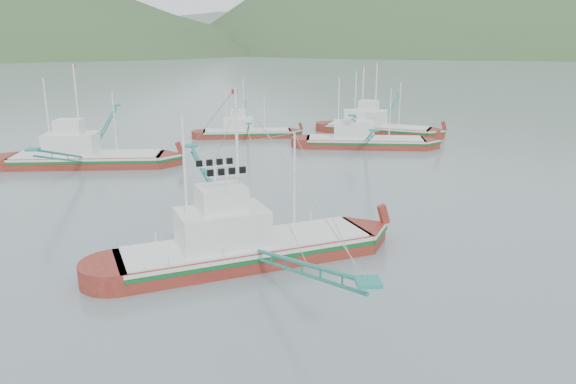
{
  "coord_description": "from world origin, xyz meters",
  "views": [
    {
      "loc": [
        -1.8,
        -31.7,
        13.95
      ],
      "look_at": [
        0.0,
        6.0,
        3.2
      ],
      "focal_mm": 35.0,
      "sensor_mm": 36.0,
      "label": 1
    }
  ],
  "objects_px": {
    "bg_boat_left": "(85,152)",
    "bg_boat_far": "(246,129)",
    "main_boat": "(245,227)",
    "bg_boat_extra": "(378,119)",
    "bg_boat_right": "(364,135)"
  },
  "relations": [
    {
      "from": "bg_boat_right",
      "to": "main_boat",
      "type": "bearing_deg",
      "value": -103.99
    },
    {
      "from": "main_boat",
      "to": "bg_boat_left",
      "type": "distance_m",
      "value": 32.59
    },
    {
      "from": "main_boat",
      "to": "bg_boat_right",
      "type": "relative_size",
      "value": 1.05
    },
    {
      "from": "bg_boat_far",
      "to": "bg_boat_right",
      "type": "bearing_deg",
      "value": -30.46
    },
    {
      "from": "main_boat",
      "to": "bg_boat_extra",
      "type": "bearing_deg",
      "value": 48.9
    },
    {
      "from": "main_boat",
      "to": "bg_boat_right",
      "type": "height_order",
      "value": "main_boat"
    },
    {
      "from": "bg_boat_left",
      "to": "bg_boat_extra",
      "type": "bearing_deg",
      "value": 26.67
    },
    {
      "from": "bg_boat_right",
      "to": "bg_boat_left",
      "type": "relative_size",
      "value": 0.92
    },
    {
      "from": "bg_boat_far",
      "to": "bg_boat_left",
      "type": "bearing_deg",
      "value": -137.95
    },
    {
      "from": "main_boat",
      "to": "bg_boat_far",
      "type": "bearing_deg",
      "value": 71.36
    },
    {
      "from": "bg_boat_left",
      "to": "bg_boat_far",
      "type": "height_order",
      "value": "bg_boat_left"
    },
    {
      "from": "bg_boat_left",
      "to": "bg_boat_far",
      "type": "bearing_deg",
      "value": 43.99
    },
    {
      "from": "main_boat",
      "to": "bg_boat_extra",
      "type": "distance_m",
      "value": 48.88
    },
    {
      "from": "main_boat",
      "to": "bg_boat_far",
      "type": "distance_m",
      "value": 43.94
    },
    {
      "from": "main_boat",
      "to": "bg_boat_left",
      "type": "bearing_deg",
      "value": 103.41
    }
  ]
}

